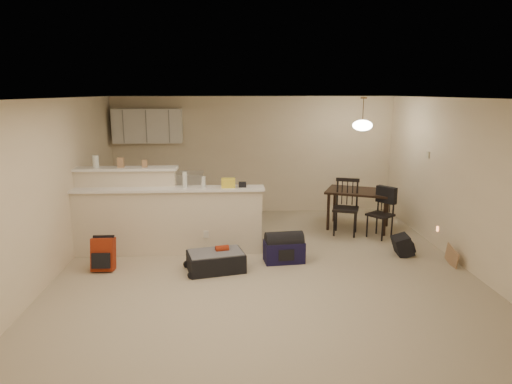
{
  "coord_description": "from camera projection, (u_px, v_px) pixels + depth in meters",
  "views": [
    {
      "loc": [
        -0.48,
        -6.27,
        2.58
      ],
      "look_at": [
        -0.1,
        0.7,
        1.05
      ],
      "focal_mm": 32.0,
      "sensor_mm": 36.0,
      "label": 1
    }
  ],
  "objects": [
    {
      "name": "room",
      "position": [
        266.0,
        189.0,
        6.43
      ],
      "size": [
        7.0,
        7.02,
        2.5
      ],
      "color": "#B7A88C",
      "rests_on": "ground"
    },
    {
      "name": "breakfast_bar",
      "position": [
        154.0,
        216.0,
        7.43
      ],
      "size": [
        3.08,
        0.58,
        1.39
      ],
      "color": "beige",
      "rests_on": "ground"
    },
    {
      "name": "upper_cabinets",
      "position": [
        148.0,
        126.0,
        9.41
      ],
      "size": [
        1.4,
        0.34,
        0.7
      ],
      "primitive_type": "cube",
      "color": "white",
      "rests_on": "room"
    },
    {
      "name": "kitchen_counter",
      "position": [
        160.0,
        196.0,
        9.6
      ],
      "size": [
        1.8,
        0.6,
        0.9
      ],
      "primitive_type": "cube",
      "color": "white",
      "rests_on": "ground"
    },
    {
      "name": "thermostat",
      "position": [
        428.0,
        155.0,
        8.04
      ],
      "size": [
        0.02,
        0.12,
        0.12
      ],
      "primitive_type": "cube",
      "color": "beige",
      "rests_on": "room"
    },
    {
      "name": "jar",
      "position": [
        96.0,
        162.0,
        7.33
      ],
      "size": [
        0.1,
        0.1,
        0.2
      ],
      "primitive_type": "cylinder",
      "color": "silver",
      "rests_on": "breakfast_bar"
    },
    {
      "name": "cereal_box",
      "position": [
        121.0,
        163.0,
        7.35
      ],
      "size": [
        0.1,
        0.07,
        0.16
      ],
      "primitive_type": "cube",
      "color": "tan",
      "rests_on": "breakfast_bar"
    },
    {
      "name": "small_box",
      "position": [
        145.0,
        164.0,
        7.38
      ],
      "size": [
        0.08,
        0.06,
        0.12
      ],
      "primitive_type": "cube",
      "color": "tan",
      "rests_on": "breakfast_bar"
    },
    {
      "name": "bottle_a",
      "position": [
        185.0,
        180.0,
        7.25
      ],
      "size": [
        0.07,
        0.07,
        0.26
      ],
      "primitive_type": "cylinder",
      "color": "silver",
      "rests_on": "breakfast_bar"
    },
    {
      "name": "bottle_b",
      "position": [
        204.0,
        182.0,
        7.27
      ],
      "size": [
        0.06,
        0.06,
        0.18
      ],
      "primitive_type": "cylinder",
      "color": "silver",
      "rests_on": "breakfast_bar"
    },
    {
      "name": "bag_lump",
      "position": [
        228.0,
        183.0,
        7.29
      ],
      "size": [
        0.22,
        0.18,
        0.14
      ],
      "primitive_type": "cube",
      "color": "tan",
      "rests_on": "breakfast_bar"
    },
    {
      "name": "pouch",
      "position": [
        242.0,
        185.0,
        7.31
      ],
      "size": [
        0.12,
        0.1,
        0.08
      ],
      "primitive_type": "cube",
      "color": "tan",
      "rests_on": "breakfast_bar"
    },
    {
      "name": "dining_table",
      "position": [
        359.0,
        195.0,
        8.71
      ],
      "size": [
        1.41,
        1.2,
        0.75
      ],
      "rotation": [
        0.0,
        0.0,
        -0.4
      ],
      "color": "black",
      "rests_on": "ground"
    },
    {
      "name": "pendant_lamp",
      "position": [
        362.0,
        125.0,
        8.43
      ],
      "size": [
        0.36,
        0.36,
        0.62
      ],
      "color": "brown",
      "rests_on": "room"
    },
    {
      "name": "dining_chair_near",
      "position": [
        346.0,
        207.0,
        8.36
      ],
      "size": [
        0.56,
        0.55,
        1.03
      ],
      "primitive_type": null,
      "rotation": [
        0.0,
        0.0,
        -0.33
      ],
      "color": "black",
      "rests_on": "ground"
    },
    {
      "name": "dining_chair_far",
      "position": [
        380.0,
        213.0,
        8.19
      ],
      "size": [
        0.54,
        0.54,
        0.9
      ],
      "primitive_type": null,
      "rotation": [
        0.0,
        0.0,
        -0.9
      ],
      "color": "black",
      "rests_on": "ground"
    },
    {
      "name": "suitcase",
      "position": [
        216.0,
        262.0,
        6.73
      ],
      "size": [
        0.91,
        0.7,
        0.27
      ],
      "primitive_type": "cube",
      "rotation": [
        0.0,
        0.0,
        0.23
      ],
      "color": "black",
      "rests_on": "ground"
    },
    {
      "name": "red_backpack",
      "position": [
        103.0,
        254.0,
        6.73
      ],
      "size": [
        0.33,
        0.21,
        0.48
      ],
      "primitive_type": "cube",
      "rotation": [
        0.0,
        0.0,
        -0.01
      ],
      "color": "maroon",
      "rests_on": "ground"
    },
    {
      "name": "navy_duffel",
      "position": [
        284.0,
        251.0,
        7.06
      ],
      "size": [
        0.64,
        0.39,
        0.33
      ],
      "primitive_type": "cube",
      "rotation": [
        0.0,
        0.0,
        0.11
      ],
      "color": "#151137",
      "rests_on": "ground"
    },
    {
      "name": "black_daypack",
      "position": [
        402.0,
        245.0,
        7.38
      ],
      "size": [
        0.27,
        0.37,
        0.31
      ],
      "primitive_type": "cube",
      "rotation": [
        0.0,
        0.0,
        1.49
      ],
      "color": "black",
      "rests_on": "ground"
    },
    {
      "name": "cardboard_sheet",
      "position": [
        452.0,
        257.0,
        6.92
      ],
      "size": [
        0.02,
        0.37,
        0.28
      ],
      "primitive_type": "cube",
      "rotation": [
        0.0,
        0.0,
        1.58
      ],
      "color": "tan",
      "rests_on": "ground"
    }
  ]
}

